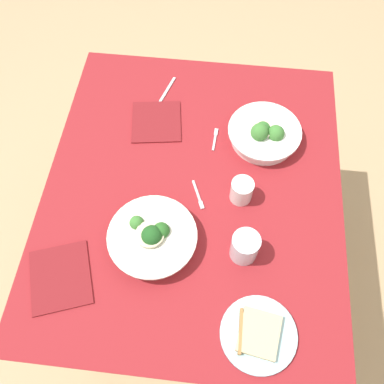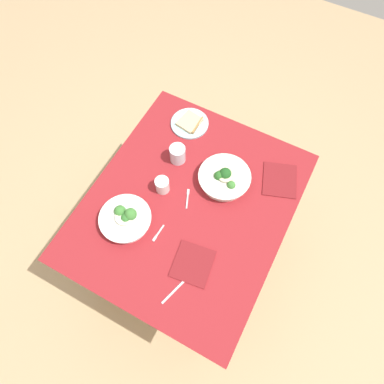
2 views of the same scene
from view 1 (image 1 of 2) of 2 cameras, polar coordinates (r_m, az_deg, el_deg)
name	(u,v)px [view 1 (image 1 of 2)]	position (r m, az deg, el deg)	size (l,w,h in m)	color
ground_plane	(193,265)	(2.06, 0.08, -10.08)	(6.00, 6.00, 0.00)	tan
dining_table	(193,206)	(1.47, 0.12, -1.98)	(1.17, 0.98, 0.77)	maroon
broccoli_bowl_far	(264,134)	(1.45, 10.01, 7.98)	(0.25, 0.25, 0.10)	white
broccoli_bowl_near	(153,238)	(1.25, -5.50, -6.35)	(0.27, 0.27, 0.10)	silver
bread_side_plate	(258,334)	(1.20, 9.20, -18.92)	(0.21, 0.21, 0.03)	#99C6D1
water_glass_center	(245,247)	(1.22, 7.35, -7.57)	(0.08, 0.08, 0.10)	silver
water_glass_side	(242,191)	(1.31, 6.92, 0.19)	(0.07, 0.07, 0.08)	silver
fork_by_far_bowl	(198,196)	(1.34, 0.87, -0.54)	(0.10, 0.05, 0.00)	#B7B7BC
fork_by_near_bowl	(215,138)	(1.46, 3.22, 7.47)	(0.10, 0.02, 0.00)	#B7B7BC
table_knife_left	(163,97)	(1.59, -4.09, 13.00)	(0.22, 0.01, 0.00)	#B7B7BC
napkin_folded_upper	(61,277)	(1.29, -17.82, -11.21)	(0.20, 0.17, 0.01)	maroon
napkin_folded_lower	(156,122)	(1.51, -4.97, 9.73)	(0.18, 0.18, 0.01)	maroon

